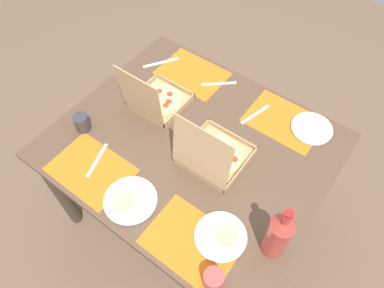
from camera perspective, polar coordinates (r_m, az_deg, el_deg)
ground_plane at (r=2.33m, az=-0.00°, el=-10.89°), size 6.00×6.00×0.00m
dining_table at (r=1.76m, az=-0.00°, el=-2.17°), size 1.25×1.07×0.76m
placemat_near_left at (r=1.81m, az=14.60°, el=3.67°), size 0.36×0.26×0.00m
placemat_near_right at (r=1.98m, az=0.06°, el=11.35°), size 0.36×0.26×0.00m
placemat_far_left at (r=1.44m, az=-0.08°, el=-15.62°), size 0.36×0.26×0.00m
placemat_far_right at (r=1.65m, az=-16.03°, el=-3.99°), size 0.36×0.26×0.00m
pizza_box_corner_left at (r=1.58m, az=3.35°, el=-1.78°), size 0.28×0.28×0.31m
pizza_box_edge_far at (r=1.79m, az=-5.81°, el=7.15°), size 0.25×0.27×0.29m
plate_near_left at (r=1.45m, az=4.74°, el=-14.67°), size 0.21×0.21×0.03m
plate_near_right at (r=1.53m, az=-10.03°, el=-8.98°), size 0.23×0.23×0.03m
plate_far_right at (r=1.81m, az=18.76°, el=2.35°), size 0.20×0.20×0.02m
soda_bottle at (r=1.35m, az=13.72°, el=-14.10°), size 0.09×0.09×0.32m
cup_red at (r=1.36m, az=3.46°, el=-21.09°), size 0.08×0.08×0.10m
cup_clear_right at (r=1.77m, az=-17.37°, el=3.31°), size 0.07×0.07×0.09m
fork_by_near_left at (r=1.80m, az=10.17°, el=4.71°), size 0.07×0.19×0.00m
fork_by_far_left at (r=1.67m, az=-15.07°, el=-2.53°), size 0.07×0.19×0.00m
knife_by_near_right at (r=2.05m, az=-5.04°, el=12.96°), size 0.13×0.19×0.00m
fork_by_far_right at (r=1.93m, az=4.35°, el=9.68°), size 0.15×0.14×0.00m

